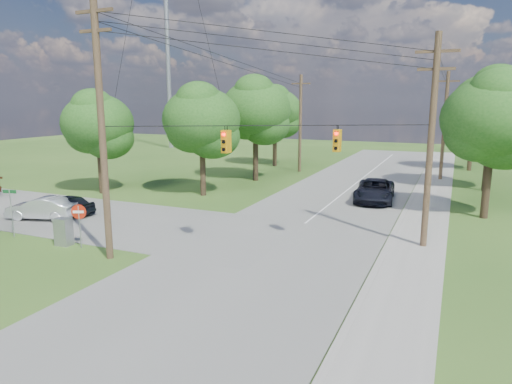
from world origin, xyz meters
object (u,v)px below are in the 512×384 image
at_px(pole_sw, 102,126).
at_px(pole_north_w, 300,123).
at_px(car_main_north, 375,190).
at_px(car_cross_silver, 42,208).
at_px(control_cabinet, 64,232).
at_px(pole_north_e, 444,125).
at_px(do_not_enter_sign, 79,216).
at_px(pole_ne, 431,140).
at_px(car_cross_dark, 66,205).

height_order(pole_sw, pole_north_w, pole_sw).
bearing_deg(pole_north_w, car_main_north, -50.46).
bearing_deg(pole_sw, car_cross_silver, 155.86).
bearing_deg(control_cabinet, pole_sw, -12.97).
bearing_deg(pole_north_e, car_cross_silver, -131.06).
bearing_deg(do_not_enter_sign, pole_north_e, 37.80).
xyz_separation_m(pole_north_e, pole_north_w, (-13.90, 0.00, 0.00)).
xyz_separation_m(pole_north_e, do_not_enter_sign, (-15.87, -29.00, -3.47)).
height_order(pole_ne, do_not_enter_sign, pole_ne).
distance_m(pole_north_w, do_not_enter_sign, 29.28).
height_order(pole_ne, car_cross_silver, pole_ne).
xyz_separation_m(pole_ne, pole_north_w, (-13.90, 22.00, -0.34)).
height_order(pole_sw, pole_ne, pole_sw).
bearing_deg(pole_sw, pole_north_w, 90.77).
xyz_separation_m(pole_ne, car_main_north, (-4.13, 10.16, -4.63)).
xyz_separation_m(pole_north_e, car_cross_silver, (-22.34, -25.64, -4.39)).
bearing_deg(control_cabinet, car_cross_dark, 131.72).
height_order(pole_sw, control_cabinet, pole_sw).
distance_m(pole_ne, pole_north_w, 26.03).
bearing_deg(pole_north_e, car_cross_dark, -132.02).
relative_size(pole_north_w, control_cabinet, 6.96).
distance_m(pole_north_e, car_cross_dark, 32.88).
xyz_separation_m(pole_north_w, car_cross_dark, (-7.91, -24.21, -4.43)).
xyz_separation_m(pole_ne, control_cabinet, (-17.02, -7.00, -4.75)).
distance_m(pole_sw, pole_north_e, 32.55).
relative_size(pole_north_e, car_cross_silver, 2.34).
bearing_deg(car_cross_silver, pole_ne, 82.88).
distance_m(pole_north_w, car_cross_dark, 25.85).
xyz_separation_m(pole_north_w, car_main_north, (9.77, -11.84, -4.29)).
distance_m(pole_sw, pole_ne, 15.51).
bearing_deg(do_not_enter_sign, pole_north_w, 62.60).
relative_size(pole_sw, car_cross_dark, 3.05).
height_order(pole_ne, car_main_north, pole_ne).
xyz_separation_m(pole_sw, car_main_north, (9.37, 17.76, -5.39)).
bearing_deg(pole_north_e, do_not_enter_sign, -118.69).
distance_m(pole_north_w, car_main_north, 15.94).
bearing_deg(pole_north_w, control_cabinet, -96.13).
bearing_deg(pole_sw, control_cabinet, 170.31).
xyz_separation_m(pole_north_e, car_main_north, (-4.13, -11.84, -4.29)).
bearing_deg(do_not_enter_sign, control_cabinet, 156.37).
bearing_deg(pole_north_w, car_cross_dark, -108.10).
bearing_deg(pole_ne, do_not_enter_sign, -156.20).
relative_size(pole_north_e, pole_north_w, 1.00).
height_order(car_main_north, control_cabinet, car_main_north).
xyz_separation_m(control_cabinet, do_not_enter_sign, (1.14, -0.00, 0.94)).
xyz_separation_m(pole_sw, do_not_enter_sign, (-2.37, 0.60, -4.57)).
xyz_separation_m(car_cross_dark, control_cabinet, (4.80, -4.79, 0.02)).
relative_size(pole_ne, car_main_north, 1.80).
relative_size(pole_north_e, control_cabinet, 6.96).
height_order(car_cross_dark, car_cross_silver, car_cross_silver).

